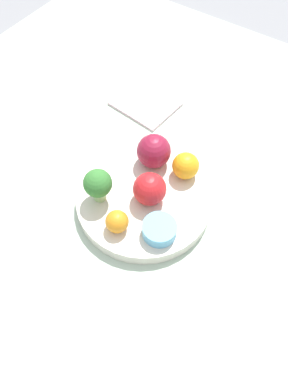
# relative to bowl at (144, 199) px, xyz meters

# --- Properties ---
(ground_plane) EXTENTS (6.00, 6.00, 0.00)m
(ground_plane) POSITION_rel_bowl_xyz_m (0.00, 0.00, -0.03)
(ground_plane) COLOR gray
(table_surface) EXTENTS (1.20, 1.20, 0.02)m
(table_surface) POSITION_rel_bowl_xyz_m (0.00, 0.00, -0.02)
(table_surface) COLOR #B2C6B2
(table_surface) RESTS_ON ground_plane
(bowl) EXTENTS (0.24, 0.24, 0.03)m
(bowl) POSITION_rel_bowl_xyz_m (0.00, 0.00, 0.00)
(bowl) COLOR silver
(bowl) RESTS_ON table_surface
(broccoli) EXTENTS (0.05, 0.05, 0.07)m
(broccoli) POSITION_rel_bowl_xyz_m (-0.05, 0.06, 0.05)
(broccoli) COLOR #99C17A
(broccoli) RESTS_ON bowl
(apple_red) EXTENTS (0.06, 0.06, 0.06)m
(apple_red) POSITION_rel_bowl_xyz_m (0.07, 0.03, 0.04)
(apple_red) COLOR maroon
(apple_red) RESTS_ON bowl
(apple_green) EXTENTS (0.06, 0.06, 0.06)m
(apple_green) POSITION_rel_bowl_xyz_m (0.00, -0.01, 0.04)
(apple_green) COLOR red
(apple_green) RESTS_ON bowl
(orange_front) EXTENTS (0.05, 0.05, 0.05)m
(orange_front) POSITION_rel_bowl_xyz_m (0.08, -0.04, 0.04)
(orange_front) COLOR orange
(orange_front) RESTS_ON bowl
(orange_back) EXTENTS (0.04, 0.04, 0.04)m
(orange_back) POSITION_rel_bowl_xyz_m (-0.08, -0.00, 0.03)
(orange_back) COLOR orange
(orange_back) RESTS_ON bowl
(small_cup) EXTENTS (0.06, 0.06, 0.02)m
(small_cup) POSITION_rel_bowl_xyz_m (-0.05, -0.06, 0.02)
(small_cup) COLOR #66B2DB
(small_cup) RESTS_ON bowl
(napkin) EXTENTS (0.12, 0.14, 0.01)m
(napkin) POSITION_rel_bowl_xyz_m (0.21, 0.14, -0.01)
(napkin) COLOR beige
(napkin) RESTS_ON table_surface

